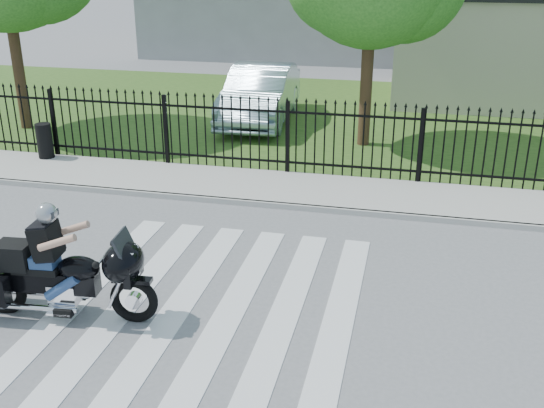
# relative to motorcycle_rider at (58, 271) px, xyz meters

# --- Properties ---
(ground) EXTENTS (120.00, 120.00, 0.00)m
(ground) POSITION_rel_motorcycle_rider_xyz_m (1.95, 0.76, -0.74)
(ground) COLOR slate
(ground) RESTS_ON ground
(crosswalk) EXTENTS (5.00, 5.50, 0.01)m
(crosswalk) POSITION_rel_motorcycle_rider_xyz_m (1.95, 0.76, -0.74)
(crosswalk) COLOR silver
(crosswalk) RESTS_ON ground
(sidewalk) EXTENTS (40.00, 2.00, 0.12)m
(sidewalk) POSITION_rel_motorcycle_rider_xyz_m (1.95, 5.76, -0.68)
(sidewalk) COLOR #ADAAA3
(sidewalk) RESTS_ON ground
(curb) EXTENTS (40.00, 0.12, 0.12)m
(curb) POSITION_rel_motorcycle_rider_xyz_m (1.95, 4.76, -0.68)
(curb) COLOR #ADAAA3
(curb) RESTS_ON ground
(grass_strip) EXTENTS (40.00, 12.00, 0.02)m
(grass_strip) POSITION_rel_motorcycle_rider_xyz_m (1.95, 12.76, -0.73)
(grass_strip) COLOR #2E511B
(grass_strip) RESTS_ON ground
(iron_fence) EXTENTS (26.00, 0.04, 1.80)m
(iron_fence) POSITION_rel_motorcycle_rider_xyz_m (1.95, 6.76, 0.16)
(iron_fence) COLOR black
(iron_fence) RESTS_ON ground
(building_low) EXTENTS (10.00, 6.00, 3.50)m
(building_low) POSITION_rel_motorcycle_rider_xyz_m (8.95, 16.76, 1.01)
(building_low) COLOR #BEB29E
(building_low) RESTS_ON ground
(motorcycle_rider) EXTENTS (2.74, 1.00, 1.81)m
(motorcycle_rider) POSITION_rel_motorcycle_rider_xyz_m (0.00, 0.00, 0.00)
(motorcycle_rider) COLOR black
(motorcycle_rider) RESTS_ON ground
(parked_car) EXTENTS (2.08, 5.23, 1.69)m
(parked_car) POSITION_rel_motorcycle_rider_xyz_m (0.11, 11.54, 0.12)
(parked_car) COLOR #A0BBC9
(parked_car) RESTS_ON grass_strip
(litter_bin) EXTENTS (0.50, 0.50, 0.87)m
(litter_bin) POSITION_rel_motorcycle_rider_xyz_m (-4.18, 6.46, -0.19)
(litter_bin) COLOR black
(litter_bin) RESTS_ON sidewalk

